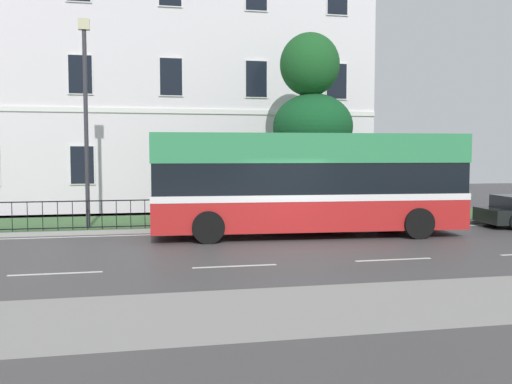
{
  "coord_description": "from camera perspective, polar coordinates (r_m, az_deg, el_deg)",
  "views": [
    {
      "loc": [
        -4.07,
        -14.48,
        2.67
      ],
      "look_at": [
        -0.21,
        4.52,
        1.28
      ],
      "focal_mm": 38.92,
      "sensor_mm": 36.0,
      "label": 1
    }
  ],
  "objects": [
    {
      "name": "iron_verge_railing",
      "position": [
        19.03,
        -7.85,
        -2.11
      ],
      "size": [
        13.5,
        0.04,
        0.97
      ],
      "color": "black",
      "rests_on": "ground_plane"
    },
    {
      "name": "litter_bin",
      "position": [
        19.71,
        -5.64,
        -1.72
      ],
      "size": [
        0.51,
        0.51,
        1.11
      ],
      "color": "#23472D",
      "rests_on": "ground_plane"
    },
    {
      "name": "ground_plane",
      "position": [
        16.0,
        3.43,
        -5.57
      ],
      "size": [
        60.0,
        56.0,
        0.18
      ],
      "color": "#464345"
    },
    {
      "name": "georgian_townhouse",
      "position": [
        29.45,
        -9.27,
        12.47
      ],
      "size": [
        18.63,
        10.83,
        13.65
      ],
      "color": "white",
      "rests_on": "ground_plane"
    },
    {
      "name": "evergreen_tree",
      "position": [
        21.72,
        6.04,
        5.12
      ],
      "size": [
        3.47,
        3.57,
        7.21
      ],
      "color": "#423328",
      "rests_on": "ground_plane"
    },
    {
      "name": "street_lamp_post",
      "position": [
        19.57,
        -17.1,
        8.09
      ],
      "size": [
        0.36,
        0.24,
        6.95
      ],
      "color": "#333338",
      "rests_on": "ground_plane"
    },
    {
      "name": "single_decker_bus",
      "position": [
        17.81,
        5.35,
        0.99
      ],
      "size": [
        9.99,
        3.11,
        3.24
      ],
      "rotation": [
        0.0,
        0.0,
        -0.06
      ],
      "color": "red",
      "rests_on": "ground_plane"
    }
  ]
}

